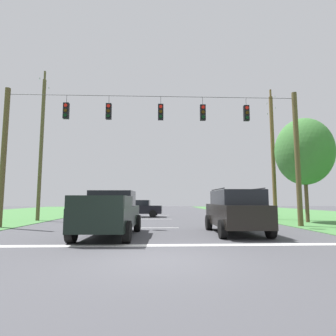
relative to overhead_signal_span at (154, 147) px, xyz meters
name	(u,v)px	position (x,y,z in m)	size (l,w,h in m)	color
ground_plane	(156,260)	(0.13, -8.67, -4.63)	(120.00, 120.00, 0.00)	#47474C
stop_bar_stripe	(156,245)	(0.13, -6.39, -4.62)	(14.81, 0.45, 0.01)	white
lane_dash_0	(156,228)	(0.13, -0.39, -4.62)	(0.15, 2.50, 0.01)	white
lane_dash_1	(156,219)	(0.13, 6.55, -4.62)	(0.15, 2.50, 0.01)	white
lane_dash_2	(156,215)	(0.13, 11.94, -4.62)	(0.15, 2.50, 0.01)	white
overhead_signal_span	(154,147)	(0.00, 0.00, 0.00)	(17.45, 0.31, 8.07)	brown
pickup_truck	(110,213)	(-1.86, -3.88, -3.66)	(2.43, 5.47, 1.95)	black
suv_black	(236,210)	(3.79, -3.28, -3.57)	(2.27, 4.83, 2.05)	black
distant_car_crossing_white	(98,207)	(-5.79, 12.86, -3.84)	(2.28, 4.43, 1.52)	silver
distant_car_oncoming	(138,208)	(-1.54, 9.47, -3.84)	(4.40, 2.22, 1.52)	black
distant_car_far_parked	(249,208)	(9.14, 10.95, -3.84)	(4.36, 2.14, 1.52)	silver
utility_pole_mid_right	(273,154)	(9.42, 5.52, 0.59)	(0.30, 1.71, 10.52)	brown
utility_pole_near_left	(41,146)	(-8.61, 5.04, 1.00)	(0.26, 1.85, 11.53)	brown
tree_roadside_far_right	(304,152)	(10.46, 2.77, 0.28)	(3.90, 3.90, 7.26)	brown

